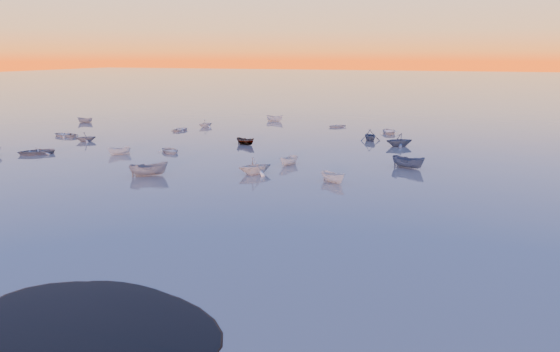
% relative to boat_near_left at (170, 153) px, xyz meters
% --- Properties ---
extents(ground, '(600.00, 600.00, 0.00)m').
position_rel_boat_near_left_xyz_m(ground, '(23.92, 58.16, 0.00)').
color(ground, slate).
rests_on(ground, ground).
extents(mud_lobes, '(140.00, 6.00, 0.07)m').
position_rel_boat_near_left_xyz_m(mud_lobes, '(23.92, -42.84, 0.01)').
color(mud_lobes, black).
rests_on(mud_lobes, ground).
extents(moored_fleet, '(124.00, 58.00, 1.20)m').
position_rel_boat_near_left_xyz_m(moored_fleet, '(23.92, 11.16, 0.00)').
color(moored_fleet, white).
rests_on(moored_fleet, ground).
extents(boat_near_left, '(3.67, 4.07, 0.97)m').
position_rel_boat_near_left_xyz_m(boat_near_left, '(0.00, 0.00, 0.00)').
color(boat_near_left, white).
rests_on(boat_near_left, ground).
extents(boat_near_center, '(3.85, 4.56, 1.48)m').
position_rel_boat_near_left_xyz_m(boat_near_center, '(5.18, -13.40, 0.00)').
color(boat_near_center, slate).
rests_on(boat_near_center, ground).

